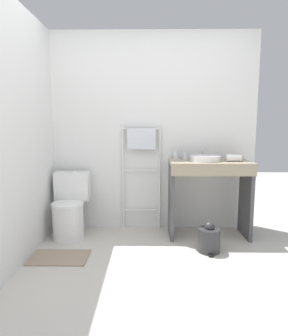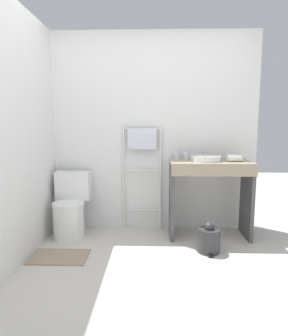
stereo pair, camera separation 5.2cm
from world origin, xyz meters
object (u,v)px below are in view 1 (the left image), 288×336
at_px(towel_radiator, 141,153).
at_px(sink_basin, 205,158).
at_px(toilet, 70,209).
at_px(hair_dryer, 234,158).
at_px(trash_bin, 209,239).
at_px(cup_near_wall, 176,155).
at_px(cup_near_edge, 186,156).

bearing_deg(towel_radiator, sink_basin, -17.93).
relative_size(toilet, sink_basin, 2.18).
bearing_deg(sink_basin, towel_radiator, 162.07).
xyz_separation_m(toilet, hair_dryer, (1.88, 0.00, 0.60)).
bearing_deg(trash_bin, towel_radiator, 135.89).
distance_m(cup_near_wall, hair_dryer, 0.67).
bearing_deg(cup_near_edge, toilet, -171.78).
bearing_deg(hair_dryer, toilet, -179.94).
bearing_deg(towel_radiator, trash_bin, -44.11).
bearing_deg(cup_near_edge, sink_basin, -38.18).
bearing_deg(trash_bin, toilet, 164.94).
relative_size(hair_dryer, trash_bin, 0.67).
relative_size(sink_basin, trash_bin, 1.09).
xyz_separation_m(towel_radiator, hair_dryer, (1.05, -0.27, -0.02)).
xyz_separation_m(cup_near_edge, trash_bin, (0.18, -0.61, -0.79)).
relative_size(cup_near_edge, trash_bin, 0.26).
bearing_deg(cup_near_wall, towel_radiator, 173.11).
distance_m(cup_near_wall, trash_bin, 1.06).
height_order(cup_near_wall, trash_bin, cup_near_wall).
distance_m(toilet, cup_near_wall, 1.40).
height_order(toilet, cup_near_wall, cup_near_wall).
height_order(toilet, hair_dryer, hair_dryer).
relative_size(towel_radiator, sink_basin, 3.78).
bearing_deg(cup_near_wall, trash_bin, -65.62).
relative_size(cup_near_wall, hair_dryer, 0.43).
height_order(sink_basin, cup_near_wall, cup_near_wall).
relative_size(toilet, cup_near_wall, 8.14).
bearing_deg(toilet, cup_near_wall, 10.13).
height_order(sink_basin, trash_bin, sink_basin).
relative_size(towel_radiator, cup_near_edge, 15.59).
height_order(cup_near_wall, cup_near_edge, cup_near_wall).
bearing_deg(toilet, trash_bin, -15.06).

